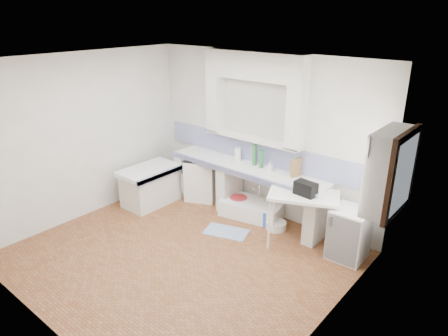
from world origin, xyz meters
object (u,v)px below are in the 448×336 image
Objects in this scene: sink at (252,209)px; stove at (202,179)px; fridge at (349,234)px; side_table at (302,220)px.

stove is at bearing 168.99° from sink.
side_table is at bearing -169.64° from fridge.
fridge is (1.84, -0.14, 0.26)m from sink.
stove is 0.77× the size of side_table.
fridge reaches higher than side_table.
fridge is at bearing -16.25° from sink.
stove is 2.33m from side_table.
sink is 1.38× the size of fridge.
fridge is (3.01, -0.13, -0.01)m from stove.
stove is 0.74× the size of sink.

